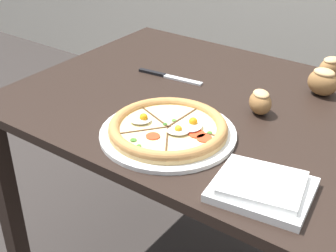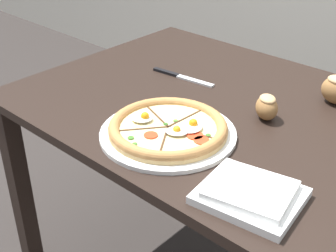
{
  "view_description": "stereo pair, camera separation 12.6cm",
  "coord_description": "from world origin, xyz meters",
  "px_view_note": "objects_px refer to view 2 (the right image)",
  "views": [
    {
      "loc": [
        0.55,
        -1.14,
        1.42
      ],
      "look_at": [
        -0.09,
        -0.25,
        0.79
      ],
      "focal_mm": 50.0,
      "sensor_mm": 36.0,
      "label": 1
    },
    {
      "loc": [
        0.65,
        -1.06,
        1.42
      ],
      "look_at": [
        -0.09,
        -0.25,
        0.79
      ],
      "focal_mm": 50.0,
      "sensor_mm": 36.0,
      "label": 2
    }
  ],
  "objects_px": {
    "bread_piece_near": "(267,107)",
    "knife_main": "(182,77)",
    "dining_table": "(242,141)",
    "napkin_folded": "(250,194)",
    "pizza": "(168,129)"
  },
  "relations": [
    {
      "from": "napkin_folded",
      "to": "bread_piece_near",
      "type": "relative_size",
      "value": 2.35
    },
    {
      "from": "pizza",
      "to": "napkin_folded",
      "type": "relative_size",
      "value": 1.56
    },
    {
      "from": "pizza",
      "to": "bread_piece_near",
      "type": "xyz_separation_m",
      "value": [
        0.15,
        0.26,
        0.02
      ]
    },
    {
      "from": "pizza",
      "to": "knife_main",
      "type": "bearing_deg",
      "value": 125.25
    },
    {
      "from": "dining_table",
      "to": "napkin_folded",
      "type": "height_order",
      "value": "napkin_folded"
    },
    {
      "from": "napkin_folded",
      "to": "knife_main",
      "type": "distance_m",
      "value": 0.68
    },
    {
      "from": "dining_table",
      "to": "bread_piece_near",
      "type": "bearing_deg",
      "value": 15.12
    },
    {
      "from": "napkin_folded",
      "to": "knife_main",
      "type": "height_order",
      "value": "napkin_folded"
    },
    {
      "from": "bread_piece_near",
      "to": "knife_main",
      "type": "bearing_deg",
      "value": 171.72
    },
    {
      "from": "napkin_folded",
      "to": "dining_table",
      "type": "bearing_deg",
      "value": 125.58
    },
    {
      "from": "dining_table",
      "to": "knife_main",
      "type": "bearing_deg",
      "value": 167.22
    },
    {
      "from": "dining_table",
      "to": "pizza",
      "type": "bearing_deg",
      "value": -108.93
    },
    {
      "from": "pizza",
      "to": "bread_piece_near",
      "type": "height_order",
      "value": "bread_piece_near"
    },
    {
      "from": "bread_piece_near",
      "to": "knife_main",
      "type": "xyz_separation_m",
      "value": [
        -0.37,
        0.05,
        -0.03
      ]
    },
    {
      "from": "dining_table",
      "to": "napkin_folded",
      "type": "xyz_separation_m",
      "value": [
        0.24,
        -0.33,
        0.11
      ]
    }
  ]
}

